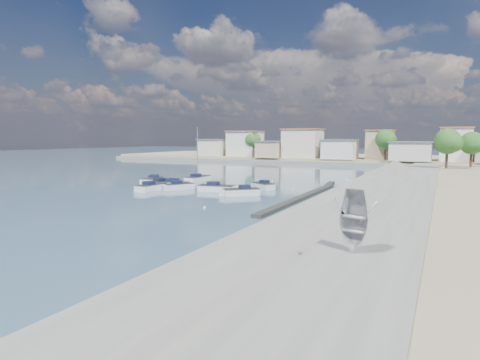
{
  "coord_description": "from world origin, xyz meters",
  "views": [
    {
      "loc": [
        21.58,
        -34.66,
        7.1
      ],
      "look_at": [
        -2.99,
        13.53,
        1.4
      ],
      "focal_mm": 30.0,
      "sensor_mm": 36.0,
      "label": 1
    }
  ],
  "objects_px": {
    "motorboat_e": "(163,184)",
    "motorboat_f": "(262,186)",
    "motorboat_b": "(181,187)",
    "overturned_dinghy": "(353,247)",
    "motorboat_g": "(152,181)",
    "motorboat_c": "(168,184)",
    "motorboat_d": "(239,192)",
    "sailboat": "(199,179)",
    "motorboat_a": "(152,187)",
    "motorboat_h": "(218,189)"
  },
  "relations": [
    {
      "from": "motorboat_a",
      "to": "motorboat_e",
      "type": "bearing_deg",
      "value": 108.82
    },
    {
      "from": "motorboat_f",
      "to": "sailboat",
      "type": "xyz_separation_m",
      "value": [
        -13.32,
        4.39,
        0.04
      ]
    },
    {
      "from": "motorboat_b",
      "to": "sailboat",
      "type": "relative_size",
      "value": 0.49
    },
    {
      "from": "motorboat_c",
      "to": "motorboat_e",
      "type": "bearing_deg",
      "value": 164.8
    },
    {
      "from": "motorboat_a",
      "to": "motorboat_g",
      "type": "relative_size",
      "value": 0.94
    },
    {
      "from": "motorboat_d",
      "to": "sailboat",
      "type": "xyz_separation_m",
      "value": [
        -13.37,
        11.5,
        0.04
      ]
    },
    {
      "from": "motorboat_f",
      "to": "sailboat",
      "type": "relative_size",
      "value": 0.46
    },
    {
      "from": "motorboat_d",
      "to": "overturned_dinghy",
      "type": "bearing_deg",
      "value": -53.31
    },
    {
      "from": "motorboat_b",
      "to": "sailboat",
      "type": "height_order",
      "value": "sailboat"
    },
    {
      "from": "motorboat_a",
      "to": "overturned_dinghy",
      "type": "xyz_separation_m",
      "value": [
        31.79,
        -24.46,
        1.71
      ]
    },
    {
      "from": "motorboat_h",
      "to": "motorboat_e",
      "type": "bearing_deg",
      "value": 172.45
    },
    {
      "from": "motorboat_c",
      "to": "motorboat_h",
      "type": "height_order",
      "value": "same"
    },
    {
      "from": "motorboat_d",
      "to": "overturned_dinghy",
      "type": "xyz_separation_m",
      "value": [
        18.93,
        -25.4,
        1.71
      ]
    },
    {
      "from": "motorboat_d",
      "to": "motorboat_h",
      "type": "bearing_deg",
      "value": 154.9
    },
    {
      "from": "motorboat_b",
      "to": "motorboat_c",
      "type": "xyz_separation_m",
      "value": [
        -3.35,
        1.54,
        0.0
      ]
    },
    {
      "from": "motorboat_c",
      "to": "motorboat_d",
      "type": "relative_size",
      "value": 1.34
    },
    {
      "from": "motorboat_b",
      "to": "overturned_dinghy",
      "type": "distance_m",
      "value": 39.39
    },
    {
      "from": "motorboat_d",
      "to": "motorboat_e",
      "type": "xyz_separation_m",
      "value": [
        -14.29,
        3.27,
        0.0
      ]
    },
    {
      "from": "sailboat",
      "to": "motorboat_d",
      "type": "bearing_deg",
      "value": -40.7
    },
    {
      "from": "motorboat_d",
      "to": "motorboat_h",
      "type": "xyz_separation_m",
      "value": [
        -4.08,
        1.91,
        0.0
      ]
    },
    {
      "from": "motorboat_e",
      "to": "overturned_dinghy",
      "type": "relative_size",
      "value": 1.79
    },
    {
      "from": "motorboat_d",
      "to": "motorboat_g",
      "type": "distance_m",
      "value": 19.13
    },
    {
      "from": "motorboat_b",
      "to": "overturned_dinghy",
      "type": "xyz_separation_m",
      "value": [
        28.79,
        -26.83,
        1.71
      ]
    },
    {
      "from": "motorboat_a",
      "to": "motorboat_b",
      "type": "height_order",
      "value": "same"
    },
    {
      "from": "sailboat",
      "to": "motorboat_a",
      "type": "bearing_deg",
      "value": -87.64
    },
    {
      "from": "motorboat_c",
      "to": "motorboat_d",
      "type": "distance_m",
      "value": 13.54
    },
    {
      "from": "motorboat_c",
      "to": "motorboat_g",
      "type": "xyz_separation_m",
      "value": [
        -5.1,
        2.57,
        0.0
      ]
    },
    {
      "from": "motorboat_c",
      "to": "motorboat_f",
      "type": "xyz_separation_m",
      "value": [
        13.15,
        4.15,
        -0.0
      ]
    },
    {
      "from": "motorboat_a",
      "to": "motorboat_c",
      "type": "xyz_separation_m",
      "value": [
        -0.35,
        3.91,
        0.0
      ]
    },
    {
      "from": "motorboat_c",
      "to": "sailboat",
      "type": "relative_size",
      "value": 0.68
    },
    {
      "from": "motorboat_g",
      "to": "motorboat_a",
      "type": "bearing_deg",
      "value": -49.94
    },
    {
      "from": "overturned_dinghy",
      "to": "sailboat",
      "type": "bearing_deg",
      "value": 142.82
    },
    {
      "from": "sailboat",
      "to": "motorboat_b",
      "type": "bearing_deg",
      "value": -70.77
    },
    {
      "from": "motorboat_f",
      "to": "motorboat_h",
      "type": "xyz_separation_m",
      "value": [
        -4.03,
        -5.2,
        0.0
      ]
    },
    {
      "from": "motorboat_b",
      "to": "motorboat_d",
      "type": "height_order",
      "value": "same"
    },
    {
      "from": "motorboat_f",
      "to": "motorboat_g",
      "type": "distance_m",
      "value": 18.33
    },
    {
      "from": "motorboat_e",
      "to": "motorboat_g",
      "type": "bearing_deg",
      "value": 150.48
    },
    {
      "from": "motorboat_c",
      "to": "motorboat_e",
      "type": "relative_size",
      "value": 1.13
    },
    {
      "from": "motorboat_f",
      "to": "motorboat_g",
      "type": "relative_size",
      "value": 0.73
    },
    {
      "from": "motorboat_g",
      "to": "motorboat_h",
      "type": "bearing_deg",
      "value": -14.31
    },
    {
      "from": "motorboat_a",
      "to": "motorboat_c",
      "type": "height_order",
      "value": "same"
    },
    {
      "from": "motorboat_b",
      "to": "motorboat_a",
      "type": "bearing_deg",
      "value": -141.61
    },
    {
      "from": "motorboat_a",
      "to": "motorboat_c",
      "type": "distance_m",
      "value": 3.93
    },
    {
      "from": "motorboat_e",
      "to": "motorboat_f",
      "type": "height_order",
      "value": "same"
    },
    {
      "from": "motorboat_a",
      "to": "motorboat_d",
      "type": "xyz_separation_m",
      "value": [
        12.86,
        0.94,
        -0.0
      ]
    },
    {
      "from": "motorboat_b",
      "to": "overturned_dinghy",
      "type": "height_order",
      "value": "overturned_dinghy"
    },
    {
      "from": "motorboat_c",
      "to": "overturned_dinghy",
      "type": "height_order",
      "value": "overturned_dinghy"
    },
    {
      "from": "motorboat_a",
      "to": "motorboat_h",
      "type": "bearing_deg",
      "value": 18.02
    },
    {
      "from": "motorboat_a",
      "to": "motorboat_b",
      "type": "xyz_separation_m",
      "value": [
        3.0,
        2.38,
        -0.0
      ]
    },
    {
      "from": "motorboat_g",
      "to": "motorboat_h",
      "type": "distance_m",
      "value": 14.68
    }
  ]
}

